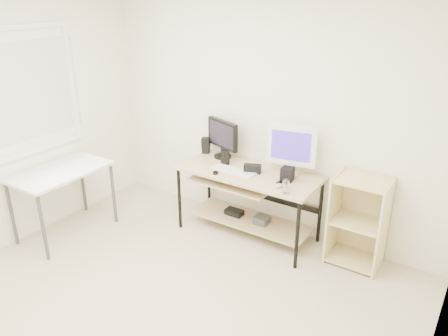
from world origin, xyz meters
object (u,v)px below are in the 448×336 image
side_table (61,177)px  white_imac (292,147)px  shelf_unit (359,220)px  audio_controller (225,157)px  desk (246,189)px  black_monitor (223,136)px

side_table → white_imac: (2.08, 1.21, 0.39)m
shelf_unit → audio_controller: (-1.46, -0.13, 0.38)m
side_table → audio_controller: bearing=38.6°
desk → audio_controller: bearing=174.0°
side_table → black_monitor: bearing=45.8°
side_table → shelf_unit: size_ratio=1.11×
audio_controller → shelf_unit: bearing=7.8°
desk → white_imac: white_imac is taller
desk → shelf_unit: shelf_unit is taller
audio_controller → side_table: bearing=-138.8°
desk → black_monitor: 0.66m
black_monitor → side_table: bearing=-115.5°
black_monitor → desk: bearing=-5.8°
side_table → audio_controller: audio_controller is taller
desk → shelf_unit: 1.19m
shelf_unit → audio_controller: 1.52m
white_imac → audio_controller: 0.76m
side_table → white_imac: size_ratio=1.88×
desk → black_monitor: size_ratio=3.25×
desk → white_imac: bearing=19.4°
black_monitor → white_imac: (0.86, -0.05, 0.06)m
desk → audio_controller: size_ratio=9.13×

